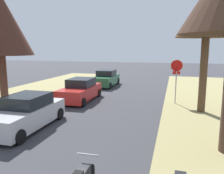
{
  "coord_description": "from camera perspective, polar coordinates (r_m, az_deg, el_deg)",
  "views": [
    {
      "loc": [
        4.17,
        -1.16,
        3.7
      ],
      "look_at": [
        0.77,
        11.19,
        1.52
      ],
      "focal_mm": 36.36,
      "sensor_mm": 36.0,
      "label": 1
    }
  ],
  "objects": [
    {
      "name": "parked_sedan_green",
      "position": [
        22.7,
        -1.53,
        2.11
      ],
      "size": [
        1.99,
        4.42,
        1.57
      ],
      "color": "#28663D",
      "rests_on": "ground"
    },
    {
      "name": "stop_sign_far",
      "position": [
        15.62,
        15.9,
        3.65
      ],
      "size": [
        0.81,
        0.55,
        2.94
      ],
      "color": "#9EA0A5",
      "rests_on": "grass_verge_right"
    },
    {
      "name": "parked_sedan_silver",
      "position": [
        11.4,
        -20.81,
        -6.13
      ],
      "size": [
        1.99,
        4.42,
        1.57
      ],
      "color": "#BCBCC1",
      "rests_on": "ground"
    },
    {
      "name": "street_tree_right_mid_b",
      "position": [
        14.05,
        22.85,
        16.4
      ],
      "size": [
        3.36,
        3.36,
        6.87
      ],
      "color": "brown",
      "rests_on": "grass_verge_right"
    },
    {
      "name": "parked_sedan_red",
      "position": [
        16.46,
        -7.95,
        -0.86
      ],
      "size": [
        1.99,
        4.42,
        1.57
      ],
      "color": "red",
      "rests_on": "ground"
    }
  ]
}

